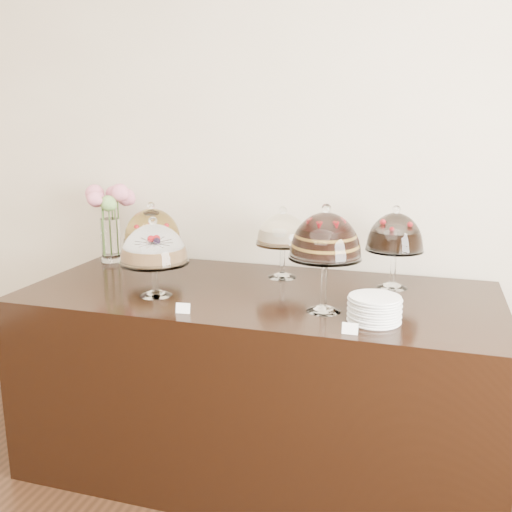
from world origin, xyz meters
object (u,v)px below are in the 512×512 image
(cake_stand_choco_layer, at_px, (325,239))
(cake_stand_fruit_tart, at_px, (152,228))
(cake_stand_cheesecake, at_px, (283,232))
(display_counter, at_px, (259,379))
(plate_stack, at_px, (374,309))
(cake_stand_sugar_sponge, at_px, (154,247))
(flower_vase, at_px, (109,211))
(cake_stand_dark_choco, at_px, (395,236))

(cake_stand_choco_layer, relative_size, cake_stand_fruit_tart, 1.26)
(cake_stand_cheesecake, bearing_deg, display_counter, -99.31)
(cake_stand_cheesecake, xyz_separation_m, plate_stack, (0.52, -0.54, -0.18))
(cake_stand_sugar_sponge, height_order, cake_stand_cheesecake, same)
(cake_stand_sugar_sponge, relative_size, flower_vase, 0.82)
(display_counter, xyz_separation_m, plate_stack, (0.56, -0.28, 0.50))
(cake_stand_choco_layer, distance_m, flower_vase, 1.43)
(plate_stack, bearing_deg, cake_stand_cheesecake, 133.73)
(display_counter, relative_size, cake_stand_choco_layer, 4.82)
(cake_stand_choco_layer, xyz_separation_m, cake_stand_cheesecake, (-0.30, 0.47, -0.08))
(cake_stand_cheesecake, distance_m, flower_vase, 1.03)
(cake_stand_choco_layer, distance_m, cake_stand_cheesecake, 0.56)
(cake_stand_fruit_tart, relative_size, flower_vase, 0.81)
(cake_stand_choco_layer, height_order, cake_stand_fruit_tart, cake_stand_choco_layer)
(display_counter, bearing_deg, cake_stand_sugar_sponge, -154.26)
(cake_stand_cheesecake, distance_m, plate_stack, 0.77)
(cake_stand_sugar_sponge, relative_size, cake_stand_choco_layer, 0.80)
(cake_stand_cheesecake, xyz_separation_m, cake_stand_fruit_tart, (-0.72, -0.02, -0.01))
(cake_stand_fruit_tart, height_order, plate_stack, cake_stand_fruit_tart)
(flower_vase, distance_m, plate_stack, 1.68)
(cake_stand_cheesecake, height_order, cake_stand_dark_choco, cake_stand_dark_choco)
(cake_stand_sugar_sponge, bearing_deg, cake_stand_fruit_tart, 118.13)
(cake_stand_cheesecake, xyz_separation_m, flower_vase, (-1.03, 0.07, 0.05))
(display_counter, bearing_deg, cake_stand_dark_choco, 21.94)
(cake_stand_dark_choco, distance_m, cake_stand_fruit_tart, 1.27)
(cake_stand_sugar_sponge, bearing_deg, plate_stack, -3.82)
(display_counter, relative_size, cake_stand_cheesecake, 6.02)
(cake_stand_sugar_sponge, xyz_separation_m, plate_stack, (1.00, -0.07, -0.17))
(display_counter, xyz_separation_m, cake_stand_dark_choco, (0.60, 0.24, 0.71))
(cake_stand_cheesecake, xyz_separation_m, cake_stand_dark_choco, (0.55, -0.03, 0.02))
(cake_stand_choco_layer, xyz_separation_m, plate_stack, (0.22, -0.07, -0.26))
(display_counter, relative_size, cake_stand_sugar_sponge, 6.00)
(cake_stand_cheesecake, bearing_deg, cake_stand_fruit_tart, -178.33)
(display_counter, xyz_separation_m, flower_vase, (-0.98, 0.33, 0.74))
(display_counter, height_order, cake_stand_fruit_tart, cake_stand_fruit_tart)
(cake_stand_choco_layer, height_order, flower_vase, cake_stand_choco_layer)
(display_counter, height_order, flower_vase, flower_vase)
(cake_stand_dark_choco, bearing_deg, cake_stand_fruit_tart, 179.79)
(cake_stand_sugar_sponge, height_order, flower_vase, flower_vase)
(cake_stand_choco_layer, height_order, plate_stack, cake_stand_choco_layer)
(flower_vase, xyz_separation_m, plate_stack, (1.55, -0.61, -0.23))
(cake_stand_dark_choco, distance_m, flower_vase, 1.58)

